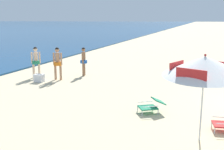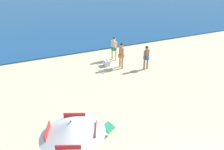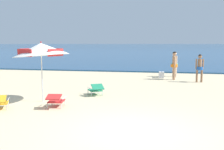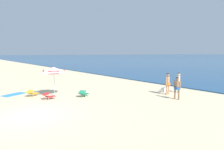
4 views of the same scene
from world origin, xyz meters
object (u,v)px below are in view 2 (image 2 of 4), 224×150
(person_standing_near_shore, at_px, (114,47))
(cooler_box, at_px, (107,63))
(person_wading_in, at_px, (121,54))
(beach_umbrella_striped_main, at_px, (71,128))
(lounge_chair_under_umbrella, at_px, (104,128))
(person_standing_beside, at_px, (146,56))

(person_standing_near_shore, relative_size, cooler_box, 3.45)
(person_wading_in, height_order, cooler_box, person_wading_in)
(beach_umbrella_striped_main, xyz_separation_m, person_standing_near_shore, (5.38, 8.73, -1.04))
(lounge_chair_under_umbrella, distance_m, cooler_box, 6.97)
(beach_umbrella_striped_main, bearing_deg, person_wading_in, 54.18)
(lounge_chair_under_umbrella, bearing_deg, cooler_box, 66.38)
(cooler_box, bearing_deg, person_standing_near_shore, 40.01)
(lounge_chair_under_umbrella, distance_m, person_standing_beside, 6.95)
(person_standing_near_shore, distance_m, person_standing_beside, 2.63)
(person_standing_near_shore, bearing_deg, cooler_box, -139.99)
(beach_umbrella_striped_main, distance_m, cooler_box, 9.37)
(person_standing_near_shore, xyz_separation_m, person_wading_in, (-0.10, -1.42, 0.02))
(person_standing_beside, bearing_deg, person_standing_near_shore, 119.62)
(beach_umbrella_striped_main, relative_size, cooler_box, 5.56)
(beach_umbrella_striped_main, distance_m, person_standing_near_shore, 10.31)
(cooler_box, bearing_deg, person_standing_beside, -35.79)
(beach_umbrella_striped_main, relative_size, person_wading_in, 1.58)
(lounge_chair_under_umbrella, bearing_deg, person_wading_in, 58.03)
(lounge_chair_under_umbrella, xyz_separation_m, person_wading_in, (3.56, 5.70, 0.73))
(beach_umbrella_striped_main, bearing_deg, person_standing_beside, 43.96)
(person_standing_near_shore, distance_m, person_wading_in, 1.42)
(person_wading_in, bearing_deg, beach_umbrella_striped_main, -125.82)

